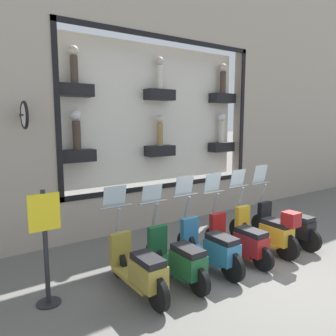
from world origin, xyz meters
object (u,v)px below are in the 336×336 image
at_px(scooter_red_2, 240,240).
at_px(scooter_green_4, 178,258).
at_px(scooter_yellow_1, 267,230).
at_px(shop_sign_post, 46,244).
at_px(scooter_black_0, 287,225).
at_px(scooter_olive_5, 139,268).
at_px(scooter_teal_3, 211,247).

height_order(scooter_red_2, scooter_green_4, scooter_red_2).
relative_size(scooter_yellow_1, scooter_green_4, 1.01).
height_order(scooter_red_2, shop_sign_post, shop_sign_post).
distance_m(scooter_black_0, scooter_yellow_1, 0.77).
xyz_separation_m(scooter_green_4, shop_sign_post, (0.54, 2.02, 0.53)).
distance_m(scooter_black_0, shop_sign_post, 5.12).
bearing_deg(scooter_red_2, scooter_black_0, -89.80).
bearing_deg(scooter_green_4, shop_sign_post, 74.91).
distance_m(scooter_green_4, shop_sign_post, 2.16).
bearing_deg(scooter_yellow_1, scooter_red_2, 86.00).
relative_size(scooter_olive_5, shop_sign_post, 1.03).
xyz_separation_m(scooter_yellow_1, shop_sign_post, (0.60, 4.31, 0.47)).
xyz_separation_m(scooter_teal_3, scooter_green_4, (-0.01, 0.76, -0.02)).
relative_size(scooter_red_2, scooter_olive_5, 0.99).
distance_m(scooter_black_0, scooter_olive_5, 3.81).
distance_m(scooter_yellow_1, scooter_red_2, 0.77).
relative_size(scooter_black_0, scooter_red_2, 1.01).
bearing_deg(scooter_red_2, scooter_yellow_1, -94.00).
height_order(scooter_teal_3, scooter_green_4, scooter_teal_3).
relative_size(scooter_green_4, shop_sign_post, 1.02).
bearing_deg(scooter_yellow_1, shop_sign_post, 82.13).
distance_m(scooter_yellow_1, scooter_green_4, 2.29).
height_order(scooter_red_2, scooter_teal_3, scooter_teal_3).
xyz_separation_m(scooter_red_2, scooter_teal_3, (0.01, 0.76, 0.02)).
bearing_deg(scooter_red_2, scooter_green_4, 90.09).
distance_m(scooter_yellow_1, scooter_teal_3, 1.53).
bearing_deg(scooter_teal_3, scooter_yellow_1, -92.20).
bearing_deg(scooter_yellow_1, scooter_teal_3, 87.80).
relative_size(scooter_teal_3, scooter_olive_5, 1.00).
height_order(scooter_black_0, scooter_olive_5, scooter_black_0).
bearing_deg(scooter_olive_5, scooter_green_4, -90.50).
relative_size(scooter_teal_3, shop_sign_post, 1.03).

